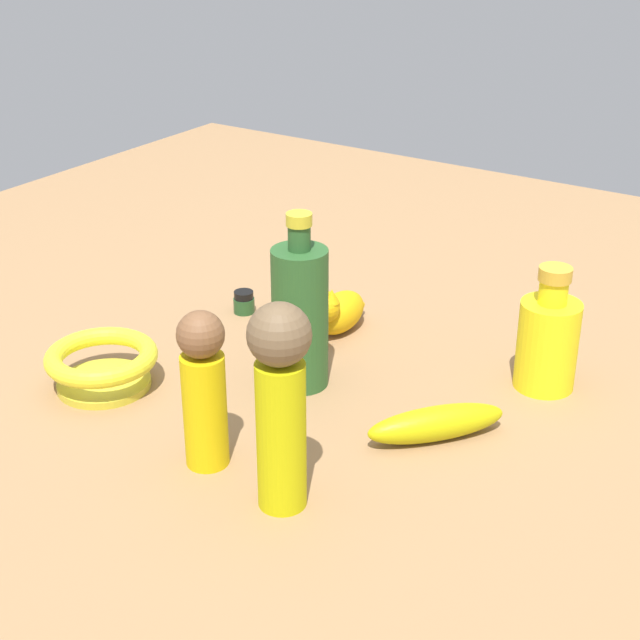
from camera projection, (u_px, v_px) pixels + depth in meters
name	position (u px, v px, depth m)	size (l,w,h in m)	color
ground	(320.00, 373.00, 1.31)	(2.00, 2.00, 0.00)	#936D47
bottle_tall	(300.00, 315.00, 1.24)	(0.07, 0.07, 0.24)	#275425
cat_figurine	(336.00, 310.00, 1.41)	(0.14, 0.06, 0.09)	#DEA60C
bottle_short	(548.00, 340.00, 1.25)	(0.08, 0.08, 0.17)	yellow
bowl	(102.00, 363.00, 1.26)	(0.15, 0.15, 0.06)	gold
banana	(436.00, 423.00, 1.15)	(0.17, 0.04, 0.04)	#B6B20C
person_figure_adult	(204.00, 388.00, 1.07)	(0.06, 0.06, 0.19)	#D7B70B
person_figure_child	(280.00, 399.00, 0.99)	(0.07, 0.07, 0.24)	#C0BD0B
nail_polish_jar	(244.00, 302.00, 1.48)	(0.03, 0.03, 0.03)	#204822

